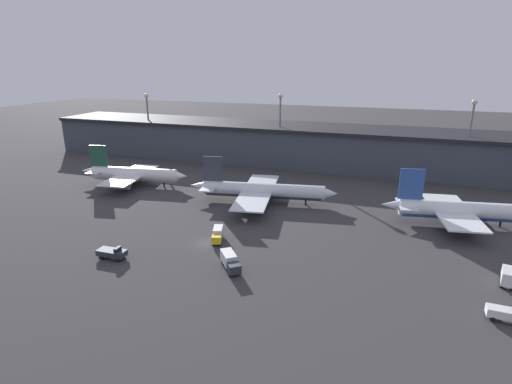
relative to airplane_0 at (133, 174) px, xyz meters
name	(u,v)px	position (x,y,z in m)	size (l,w,h in m)	color
ground	(205,243)	(41.43, -32.13, -3.68)	(600.00, 600.00, 0.00)	#383538
terminal_building	(293,144)	(41.43, 46.40, 3.90)	(205.87, 25.16, 15.07)	#3D424C
airplane_0	(133,174)	(0.00, 0.00, 0.00)	(36.66, 27.36, 12.87)	white
airplane_1	(261,191)	(44.69, -2.21, -0.15)	(42.64, 34.64, 12.94)	silver
airplane_2	(457,210)	(95.32, -1.95, 0.04)	(36.59, 27.31, 13.77)	white
service_vehicle_0	(112,253)	(26.77, -44.97, -2.42)	(6.03, 2.73, 2.67)	#282D38
service_vehicle_1	(508,276)	(100.79, -29.91, -1.92)	(3.21, 6.01, 3.15)	white
service_vehicle_2	(230,261)	(51.21, -40.93, -2.00)	(6.31, 7.09, 2.94)	#282D38
service_vehicle_3	(506,314)	(97.96, -42.25, -2.31)	(5.39, 2.29, 2.90)	white
service_vehicle_4	(218,234)	(43.66, -30.10, -2.04)	(3.92, 6.65, 2.88)	gold
lamp_post_0	(148,116)	(-20.69, 41.41, 12.79)	(1.80, 1.80, 26.03)	slate
lamp_post_1	(280,121)	(37.54, 41.41, 13.51)	(1.80, 1.80, 27.36)	slate
lamp_post_2	(470,131)	(102.17, 41.41, 13.38)	(1.80, 1.80, 27.12)	slate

